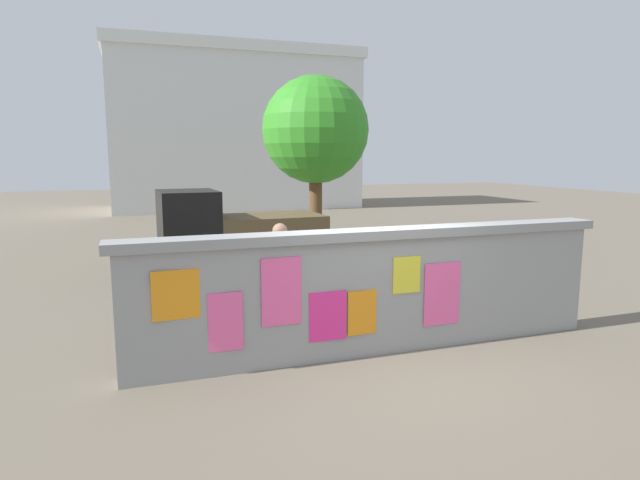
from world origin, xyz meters
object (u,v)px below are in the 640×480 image
Objects in this scene: auto_rickshaw_truck at (234,232)px; tree_roadside at (315,131)px; bicycle_far at (194,299)px; bicycle_near at (400,256)px; person_walking at (280,266)px; motorcycle at (397,280)px.

tree_roadside reaches higher than auto_rickshaw_truck.
bicycle_far is at bearing -110.34° from auto_rickshaw_truck.
person_walking reaches higher than bicycle_near.
auto_rickshaw_truck is 1.94× the size of motorcycle.
person_walking reaches higher than motorcycle.
motorcycle is at bearing 15.10° from person_walking.
tree_roadside is (3.26, 7.98, 2.33)m from person_walking.
bicycle_near is 1.02× the size of bicycle_far.
bicycle_near is 5.76m from tree_roadside.
auto_rickshaw_truck reaches higher than motorcycle.
motorcycle is 0.38× the size of tree_roadside.
bicycle_far is 1.61m from person_walking.
motorcycle is 2.38m from person_walking.
auto_rickshaw_truck is 4.35m from person_walking.
person_walking is at bearing -38.22° from bicycle_far.
auto_rickshaw_truck is at bearing 88.59° from person_walking.
tree_roadside is (4.43, 7.06, 2.96)m from bicycle_far.
bicycle_far reaches higher than motorcycle.
bicycle_far is (-4.75, -2.13, 0.00)m from bicycle_near.
tree_roadside reaches higher than person_walking.
person_walking is at bearing -91.41° from auto_rickshaw_truck.
auto_rickshaw_truck is 5.38m from tree_roadside.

